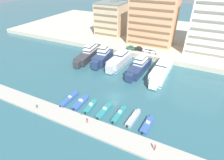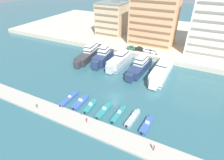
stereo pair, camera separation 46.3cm
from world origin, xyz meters
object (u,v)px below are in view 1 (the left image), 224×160
motorboat_grey_center_right (133,118)px  car_black_left (139,49)px  yacht_navy_center_left (139,67)px  yacht_charcoal_far_left (89,53)px  pedestrian_far_side (36,106)px  motorboat_teal_center_left (104,111)px  pedestrian_mid_deck (155,147)px  yacht_silver_mid_left (119,60)px  motorboat_teal_center (119,114)px  motorboat_blue_far_left (69,99)px  yacht_navy_left (102,57)px  car_white_mid_left (147,50)px  motorboat_blue_mid_right (147,125)px  car_green_far_left (131,48)px  motorboat_teal_mid_left (91,106)px  car_white_center_left (154,51)px  motorboat_blue_left (81,102)px  pedestrian_near_edge (87,120)px  yacht_white_center (162,70)px

motorboat_grey_center_right → car_black_left: 42.63m
yacht_navy_center_left → yacht_charcoal_far_left: bearing=173.9°
car_black_left → pedestrian_far_side: 51.08m
motorboat_teal_center_left → pedestrian_mid_deck: size_ratio=4.25×
yacht_silver_mid_left → motorboat_teal_center: (12.13, -27.64, -1.83)m
motorboat_teal_center_left → car_black_left: (-4.08, 41.75, 2.60)m
yacht_charcoal_far_left → motorboat_teal_center: yacht_charcoal_far_left is taller
motorboat_blue_far_left → motorboat_grey_center_right: bearing=2.9°
car_black_left → motorboat_grey_center_right: bearing=-73.1°
motorboat_grey_center_right → yacht_navy_left: bearing=131.8°
pedestrian_far_side → motorboat_grey_center_right: bearing=18.1°
car_white_mid_left → motorboat_grey_center_right: bearing=-78.2°
motorboat_blue_mid_right → pedestrian_mid_deck: pedestrian_mid_deck is taller
yacht_navy_left → car_green_far_left: size_ratio=3.79×
motorboat_grey_center_right → car_white_mid_left: 41.75m
car_green_far_left → yacht_charcoal_far_left: bearing=-141.6°
yacht_navy_center_left → motorboat_teal_mid_left: bearing=-102.2°
car_white_mid_left → yacht_navy_center_left: bearing=-84.3°
car_black_left → car_white_center_left: (7.00, -0.15, 0.00)m
motorboat_blue_left → car_green_far_left: size_ratio=1.79×
yacht_charcoal_far_left → yacht_silver_mid_left: size_ratio=1.24×
motorboat_blue_left → yacht_silver_mid_left: bearing=89.3°
motorboat_teal_center_left → car_green_far_left: 42.14m
motorboat_teal_mid_left → motorboat_teal_center: motorboat_teal_center is taller
motorboat_grey_center_right → car_white_mid_left: (-8.55, 40.78, 2.69)m
yacht_navy_center_left → motorboat_blue_mid_right: bearing=-67.0°
yacht_charcoal_far_left → motorboat_blue_left: (14.95, -28.78, -1.67)m
yacht_navy_center_left → motorboat_teal_mid_left: (-5.73, -26.48, -1.70)m
car_white_center_left → motorboat_blue_mid_right: bearing=-77.2°
motorboat_grey_center_right → car_white_mid_left: car_white_mid_left is taller
car_white_mid_left → motorboat_blue_far_left: bearing=-105.8°
yacht_silver_mid_left → pedestrian_near_edge: 34.73m
car_green_far_left → car_white_center_left: bearing=1.5°
car_black_left → motorboat_teal_center: bearing=-78.5°
motorboat_blue_mid_right → car_black_left: 44.54m
car_white_center_left → motorboat_grey_center_right: bearing=-82.5°
yacht_charcoal_far_left → motorboat_teal_center: bearing=-46.0°
motorboat_blue_mid_right → pedestrian_far_side: size_ratio=4.45×
yacht_navy_center_left → car_black_left: bearing=109.3°
car_white_mid_left → motorboat_teal_center_left: bearing=-89.6°
yacht_navy_center_left → pedestrian_far_side: bearing=-119.1°
motorboat_blue_left → motorboat_teal_mid_left: 3.75m
car_white_center_left → pedestrian_near_edge: bearing=-95.7°
yacht_silver_mid_left → car_green_far_left: bearing=89.8°
yacht_silver_mid_left → pedestrian_near_edge: (6.08, -34.18, -0.72)m
motorboat_blue_left → yacht_white_center: bearing=56.1°
motorboat_teal_mid_left → motorboat_blue_far_left: bearing=-179.6°
yacht_navy_center_left → motorboat_grey_center_right: (7.02, -25.50, -1.70)m
car_white_center_left → pedestrian_mid_deck: car_white_center_left is taller
car_green_far_left → motorboat_teal_center: bearing=-73.4°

